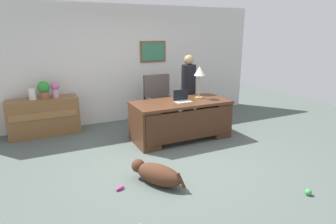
% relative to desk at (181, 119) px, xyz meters
% --- Properties ---
extents(ground_plane, '(12.00, 12.00, 0.00)m').
position_rel_desk_xyz_m(ground_plane, '(-0.63, -0.79, -0.42)').
color(ground_plane, '#4C5651').
extents(back_wall, '(7.00, 0.16, 2.70)m').
position_rel_desk_xyz_m(back_wall, '(-0.62, 1.81, 0.93)').
color(back_wall, silver).
rests_on(back_wall, ground_plane).
extents(desk, '(1.93, 0.88, 0.77)m').
position_rel_desk_xyz_m(desk, '(0.00, 0.00, 0.00)').
color(desk, '#4C2B19').
rests_on(desk, ground_plane).
extents(credenza, '(1.38, 0.50, 0.77)m').
position_rel_desk_xyz_m(credenza, '(-2.46, 1.46, -0.04)').
color(credenza, brown).
rests_on(credenza, ground_plane).
extents(armchair, '(0.60, 0.59, 1.16)m').
position_rel_desk_xyz_m(armchair, '(-0.05, 0.97, 0.08)').
color(armchair, '#564C47').
rests_on(armchair, ground_plane).
extents(person_standing, '(0.32, 0.32, 1.61)m').
position_rel_desk_xyz_m(person_standing, '(0.52, 0.65, 0.41)').
color(person_standing, '#262323').
rests_on(person_standing, ground_plane).
extents(dog_lying, '(0.64, 0.81, 0.30)m').
position_rel_desk_xyz_m(dog_lying, '(-1.17, -1.44, -0.27)').
color(dog_lying, '#472819').
rests_on(dog_lying, ground_plane).
extents(laptop, '(0.32, 0.22, 0.22)m').
position_rel_desk_xyz_m(laptop, '(0.01, -0.00, 0.41)').
color(laptop, '#B2B5BA').
rests_on(laptop, desk).
extents(desk_lamp, '(0.22, 0.22, 0.65)m').
position_rel_desk_xyz_m(desk_lamp, '(0.46, 0.11, 0.87)').
color(desk_lamp, '#9E8447').
rests_on(desk_lamp, desk).
extents(vase_with_flowers, '(0.17, 0.17, 0.33)m').
position_rel_desk_xyz_m(vase_with_flowers, '(-2.19, 1.46, 0.53)').
color(vase_with_flowers, '#C296A8').
rests_on(vase_with_flowers, credenza).
extents(vase_empty, '(0.14, 0.14, 0.23)m').
position_rel_desk_xyz_m(vase_empty, '(-2.63, 1.46, 0.46)').
color(vase_empty, silver).
rests_on(vase_empty, credenza).
extents(potted_plant, '(0.24, 0.24, 0.36)m').
position_rel_desk_xyz_m(potted_plant, '(-2.41, 1.46, 0.55)').
color(potted_plant, brown).
rests_on(potted_plant, credenza).
extents(dog_toy_ball, '(0.09, 0.09, 0.09)m').
position_rel_desk_xyz_m(dog_toy_ball, '(0.53, -2.59, -0.38)').
color(dog_toy_ball, green).
rests_on(dog_toy_ball, ground_plane).
extents(dog_toy_bone, '(0.15, 0.10, 0.05)m').
position_rel_desk_xyz_m(dog_toy_bone, '(-1.69, -1.37, -0.40)').
color(dog_toy_bone, '#D8338C').
rests_on(dog_toy_bone, ground_plane).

